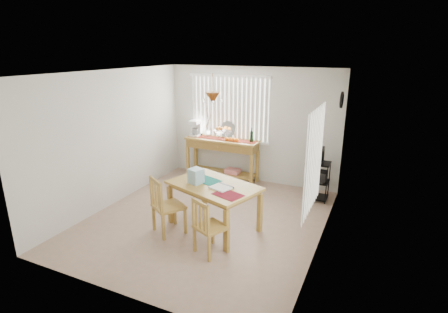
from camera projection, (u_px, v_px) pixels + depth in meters
The scene contains 10 objects.
ground at pixel (206, 219), 6.34m from camera, with size 4.00×4.50×0.01m, color #A2826E.
room_shell at pixel (205, 128), 5.85m from camera, with size 4.20×4.70×2.70m.
sideboard at pixel (222, 149), 8.09m from camera, with size 1.73×0.49×0.97m.
sideboard_items at pixel (212, 132), 8.10m from camera, with size 1.64×0.41×0.75m.
wire_cart at pixel (317, 177), 7.05m from camera, with size 0.47×0.37×0.79m.
cart_items at pixel (319, 155), 6.92m from camera, with size 0.19×0.22×0.33m.
dining_table at pixel (214, 189), 5.87m from camera, with size 1.70×1.36×0.79m.
table_items at pixel (202, 179), 5.82m from camera, with size 1.10×0.85×0.25m.
chair_left at pixel (166, 206), 5.74m from camera, with size 0.63×0.63×0.99m.
chair_right at pixel (209, 227), 5.16m from camera, with size 0.54×0.54×0.89m.
Camera 1 is at (2.69, -5.06, 2.96)m, focal length 28.00 mm.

